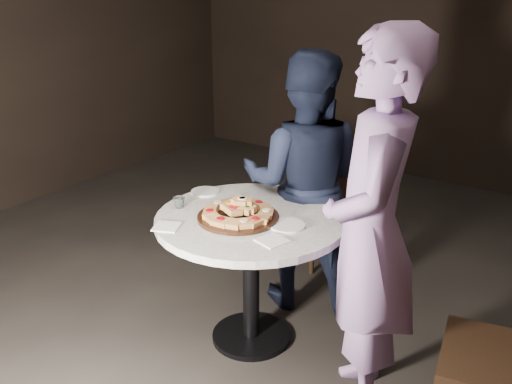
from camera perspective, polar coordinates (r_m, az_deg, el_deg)
floor at (r=3.57m, az=-1.98°, el=-14.43°), size 7.00×7.00×0.00m
table at (r=3.24m, az=-0.51°, el=-4.88°), size 1.19×1.19×0.80m
serving_board at (r=3.14m, az=-1.80°, el=-2.52°), size 0.59×0.59×0.02m
focaccia_pile at (r=3.13m, az=-1.73°, el=-1.84°), size 0.41×0.40×0.11m
plate_left at (r=3.53m, az=-5.12°, el=0.05°), size 0.20×0.20×0.01m
plate_right at (r=3.06m, az=3.14°, el=-3.34°), size 0.22×0.22×0.01m
water_glass at (r=3.31m, az=-7.69°, el=-1.04°), size 0.08×0.08×0.06m
napkin_near at (r=3.08m, az=-8.93°, el=-3.43°), size 0.18×0.18×0.01m
napkin_far at (r=2.89m, az=1.66°, el=-4.88°), size 0.17×0.17×0.01m
chair_far at (r=4.11m, az=8.38°, el=-1.58°), size 0.53×0.54×0.88m
diner_navy at (r=3.62m, az=4.80°, el=0.96°), size 0.99×0.90×1.66m
diner_teal at (r=2.69m, az=11.43°, el=-4.11°), size 0.69×0.81×1.89m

